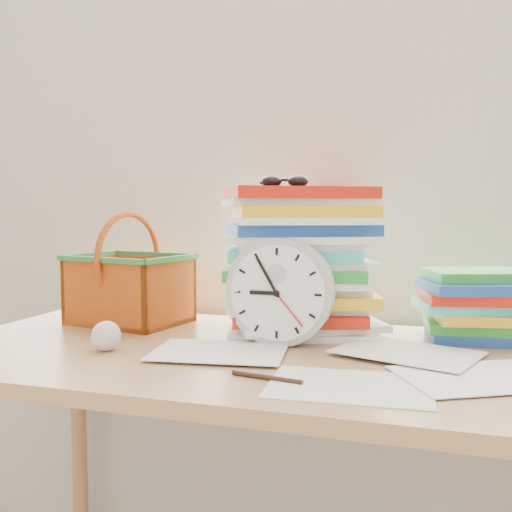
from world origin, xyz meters
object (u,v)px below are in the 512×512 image
(desk, at_px, (257,384))
(clock, at_px, (280,292))
(book_stack, at_px, (477,306))
(basket, at_px, (129,269))
(paper_stack, at_px, (300,260))

(desk, height_order, clock, clock)
(clock, relative_size, book_stack, 0.88)
(basket, bearing_deg, book_stack, 13.90)
(desk, height_order, paper_stack, paper_stack)
(book_stack, bearing_deg, clock, -157.59)
(clock, bearing_deg, paper_stack, 86.48)
(book_stack, distance_m, basket, 0.85)
(paper_stack, bearing_deg, clock, -93.52)
(clock, xyz_separation_m, basket, (-0.44, 0.13, 0.03))
(desk, distance_m, book_stack, 0.52)
(desk, relative_size, clock, 6.00)
(paper_stack, distance_m, clock, 0.16)
(desk, xyz_separation_m, paper_stack, (0.04, 0.21, 0.25))
(paper_stack, bearing_deg, basket, -176.78)
(book_stack, bearing_deg, paper_stack, -177.36)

